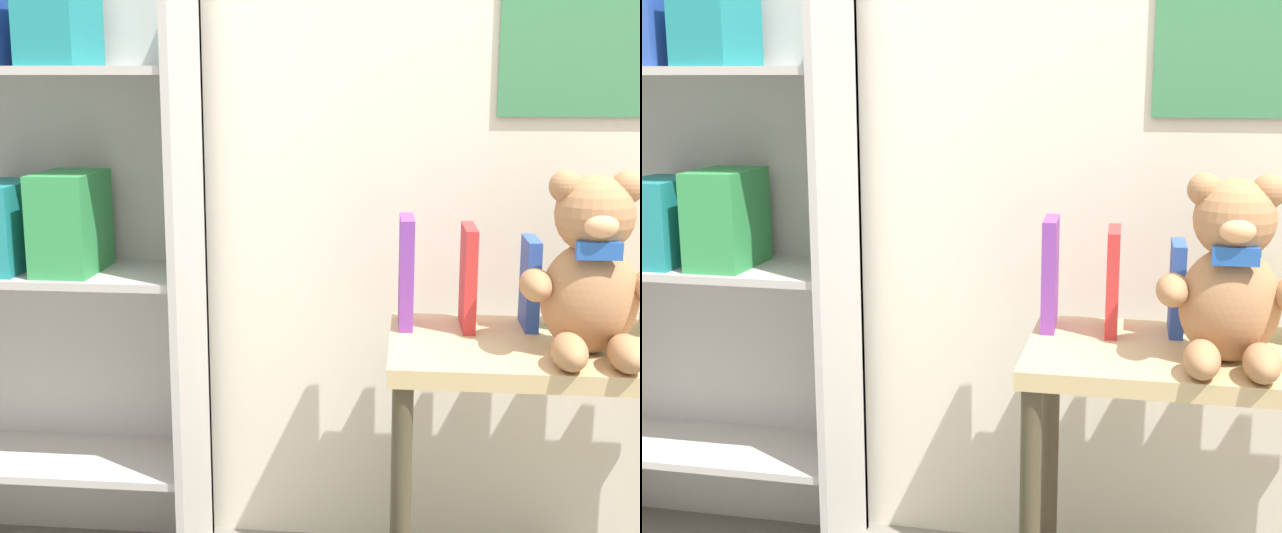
% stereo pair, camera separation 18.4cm
% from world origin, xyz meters
% --- Properties ---
extents(wall_back, '(4.80, 0.07, 2.50)m').
position_xyz_m(wall_back, '(0.00, 1.41, 1.25)').
color(wall_back, silver).
rests_on(wall_back, ground_plane).
extents(bookshelf_side, '(0.70, 0.28, 1.39)m').
position_xyz_m(bookshelf_side, '(-0.80, 1.25, 0.79)').
color(bookshelf_side, '#BCB7B2').
rests_on(bookshelf_side, ground_plane).
extents(display_table, '(0.71, 0.40, 0.61)m').
position_xyz_m(display_table, '(0.34, 1.08, 0.51)').
color(display_table, tan).
rests_on(display_table, ground_plane).
extents(teddy_bear, '(0.27, 0.24, 0.35)m').
position_xyz_m(teddy_bear, '(0.36, 1.01, 0.77)').
color(teddy_bear, '#A8754C').
rests_on(teddy_bear, display_table).
extents(book_standing_purple, '(0.03, 0.13, 0.23)m').
position_xyz_m(book_standing_purple, '(0.02, 1.18, 0.72)').
color(book_standing_purple, purple).
rests_on(book_standing_purple, display_table).
extents(book_standing_red, '(0.03, 0.14, 0.22)m').
position_xyz_m(book_standing_red, '(0.14, 1.18, 0.72)').
color(book_standing_red, red).
rests_on(book_standing_red, display_table).
extents(book_standing_blue, '(0.03, 0.12, 0.19)m').
position_xyz_m(book_standing_blue, '(0.27, 1.19, 0.70)').
color(book_standing_blue, '#2D51B7').
rests_on(book_standing_blue, display_table).
extents(book_standing_green, '(0.05, 0.13, 0.26)m').
position_xyz_m(book_standing_green, '(0.40, 1.19, 0.74)').
color(book_standing_green, '#33934C').
rests_on(book_standing_green, display_table).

